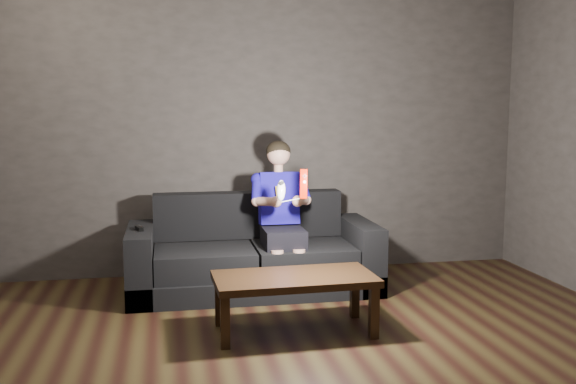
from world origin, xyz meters
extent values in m
cube|color=#342F2E|center=(0.00, 2.50, 1.35)|extent=(5.00, 0.04, 2.70)
cube|color=black|center=(-0.08, 1.86, 0.09)|extent=(2.00, 0.86, 0.17)
cube|color=black|center=(-0.48, 1.77, 0.28)|extent=(0.78, 0.61, 0.21)
cube|color=black|center=(0.32, 1.77, 0.28)|extent=(0.78, 0.61, 0.21)
cube|color=black|center=(-0.08, 2.19, 0.58)|extent=(1.60, 0.20, 0.39)
cube|color=black|center=(-0.98, 1.86, 0.27)|extent=(0.20, 0.86, 0.55)
cube|color=black|center=(0.82, 1.86, 0.27)|extent=(0.20, 0.86, 0.55)
cube|color=black|center=(0.15, 1.75, 0.46)|extent=(0.32, 0.41, 0.15)
cube|color=#130F89|center=(0.15, 1.96, 0.74)|extent=(0.32, 0.23, 0.45)
cube|color=yellow|center=(0.15, 1.87, 0.81)|extent=(0.10, 0.10, 0.11)
cube|color=#BE0E38|center=(0.15, 1.87, 0.81)|extent=(0.06, 0.06, 0.07)
cylinder|color=#E1A28B|center=(0.15, 1.96, 0.99)|extent=(0.07, 0.07, 0.06)
sphere|color=#E1A28B|center=(0.15, 1.96, 1.11)|extent=(0.19, 0.19, 0.19)
ellipsoid|color=black|center=(0.15, 1.97, 1.13)|extent=(0.20, 0.20, 0.17)
cylinder|color=#130F89|center=(-0.05, 1.89, 0.82)|extent=(0.09, 0.24, 0.20)
cylinder|color=#130F89|center=(0.35, 1.89, 0.82)|extent=(0.09, 0.24, 0.20)
cylinder|color=#E1A28B|center=(0.01, 1.72, 0.78)|extent=(0.15, 0.25, 0.11)
cylinder|color=#E1A28B|center=(0.30, 1.72, 0.78)|extent=(0.15, 0.25, 0.11)
sphere|color=#E1A28B|center=(0.07, 1.62, 0.77)|extent=(0.09, 0.09, 0.09)
sphere|color=#E1A28B|center=(0.24, 1.62, 0.77)|extent=(0.09, 0.09, 0.09)
cylinder|color=#E1A28B|center=(0.06, 1.53, 0.22)|extent=(0.10, 0.10, 0.36)
cylinder|color=#E1A28B|center=(0.23, 1.53, 0.22)|extent=(0.10, 0.10, 0.36)
cube|color=red|center=(0.24, 1.39, 0.93)|extent=(0.07, 0.09, 0.22)
cube|color=#670A06|center=(0.24, 1.37, 0.99)|extent=(0.04, 0.02, 0.03)
cylinder|color=white|center=(0.24, 1.37, 0.91)|extent=(0.02, 0.01, 0.02)
ellipsoid|color=white|center=(0.07, 1.40, 0.88)|extent=(0.09, 0.11, 0.17)
cylinder|color=black|center=(0.07, 1.36, 0.94)|extent=(0.03, 0.02, 0.03)
cube|color=black|center=(-0.98, 1.82, 0.56)|extent=(0.07, 0.15, 0.03)
cube|color=black|center=(-0.98, 1.86, 0.57)|extent=(0.02, 0.02, 0.00)
cube|color=black|center=(0.06, 0.84, 0.36)|extent=(1.08, 0.57, 0.05)
cube|color=black|center=(-0.42, 0.62, 0.17)|extent=(0.06, 0.06, 0.34)
cube|color=black|center=(0.54, 0.62, 0.17)|extent=(0.06, 0.06, 0.34)
cube|color=black|center=(-0.42, 1.06, 0.17)|extent=(0.06, 0.06, 0.34)
cube|color=black|center=(0.54, 1.06, 0.17)|extent=(0.06, 0.06, 0.34)
camera|label=1|loc=(-0.75, -3.21, 1.49)|focal=40.00mm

